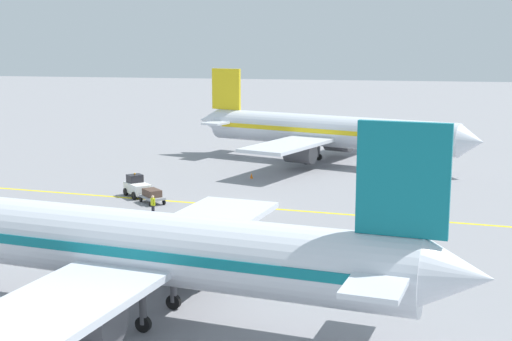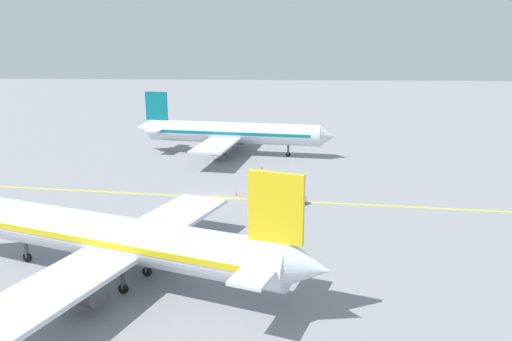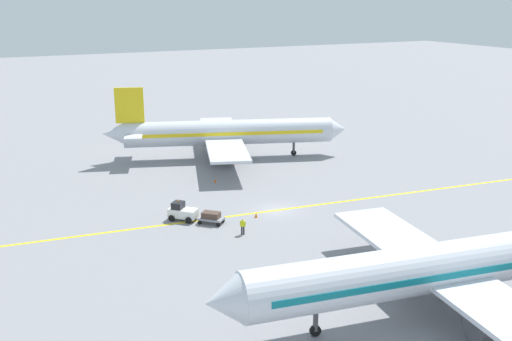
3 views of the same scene
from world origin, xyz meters
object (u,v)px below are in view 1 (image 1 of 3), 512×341
at_px(airplane_adjacent_stand, 130,247).
at_px(traffic_cone_near_nose, 111,247).
at_px(baggage_tug_white, 137,187).
at_px(traffic_cone_mid_apron, 251,176).
at_px(baggage_cart_trailing, 152,195).
at_px(traffic_cone_by_wingtip, 205,204).
at_px(ground_crew_worker, 153,205).
at_px(airplane_at_gate, 325,132).

height_order(airplane_adjacent_stand, traffic_cone_near_nose, airplane_adjacent_stand).
xyz_separation_m(baggage_tug_white, traffic_cone_mid_apron, (-10.69, 8.22, -0.63)).
height_order(airplane_adjacent_stand, traffic_cone_mid_apron, airplane_adjacent_stand).
relative_size(baggage_tug_white, baggage_cart_trailing, 1.13).
bearing_deg(traffic_cone_by_wingtip, traffic_cone_mid_apron, 176.11).
bearing_deg(baggage_tug_white, ground_crew_worker, 31.53).
height_order(baggage_tug_white, traffic_cone_by_wingtip, baggage_tug_white).
height_order(airplane_adjacent_stand, ground_crew_worker, airplane_adjacent_stand).
xyz_separation_m(airplane_adjacent_stand, baggage_tug_white, (-26.94, -10.58, -2.81)).
distance_m(baggage_cart_trailing, traffic_cone_by_wingtip, 5.01).
xyz_separation_m(airplane_at_gate, traffic_cone_mid_apron, (10.63, -6.21, -3.43)).
xyz_separation_m(airplane_at_gate, baggage_cart_trailing, (23.65, -12.09, -2.95)).
bearing_deg(ground_crew_worker, traffic_cone_by_wingtip, 138.12).
relative_size(airplane_at_gate, baggage_cart_trailing, 12.22).
height_order(airplane_at_gate, traffic_cone_near_nose, airplane_at_gate).
distance_m(traffic_cone_near_nose, traffic_cone_mid_apron, 27.41).
bearing_deg(ground_crew_worker, baggage_cart_trailing, -158.30).
xyz_separation_m(baggage_tug_white, traffic_cone_by_wingtip, (2.85, 7.30, -0.63)).
bearing_deg(baggage_tug_white, traffic_cone_by_wingtip, 68.69).
bearing_deg(traffic_cone_mid_apron, baggage_cart_trailing, -24.31).
bearing_deg(traffic_cone_near_nose, airplane_at_gate, 165.63).
bearing_deg(airplane_adjacent_stand, traffic_cone_mid_apron, -176.40).
bearing_deg(baggage_cart_trailing, traffic_cone_by_wingtip, 84.07).
xyz_separation_m(airplane_at_gate, traffic_cone_near_nose, (37.82, -9.69, -3.43)).
relative_size(baggage_tug_white, ground_crew_worker, 1.89).
bearing_deg(airplane_at_gate, traffic_cone_near_nose, -14.37).
xyz_separation_m(airplane_at_gate, baggage_tug_white, (21.32, -14.43, -2.81)).
bearing_deg(traffic_cone_mid_apron, airplane_at_gate, 149.70).
bearing_deg(airplane_at_gate, baggage_tug_white, -34.09).
xyz_separation_m(airplane_adjacent_stand, traffic_cone_near_nose, (-10.44, -5.85, -3.43)).
height_order(baggage_tug_white, traffic_cone_mid_apron, baggage_tug_white).
xyz_separation_m(baggage_tug_white, ground_crew_worker, (6.52, 4.00, 0.01)).
distance_m(baggage_cart_trailing, ground_crew_worker, 4.51).
distance_m(traffic_cone_near_nose, traffic_cone_by_wingtip, 13.89).
height_order(ground_crew_worker, traffic_cone_mid_apron, ground_crew_worker).
height_order(airplane_at_gate, traffic_cone_by_wingtip, airplane_at_gate).
bearing_deg(baggage_cart_trailing, traffic_cone_near_nose, 9.62).
relative_size(airplane_at_gate, baggage_tug_white, 10.86).
relative_size(traffic_cone_mid_apron, traffic_cone_by_wingtip, 1.00).
height_order(traffic_cone_mid_apron, traffic_cone_by_wingtip, same).
distance_m(airplane_adjacent_stand, baggage_cart_trailing, 26.12).
xyz_separation_m(airplane_at_gate, airplane_adjacent_stand, (48.26, -3.84, 0.00)).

